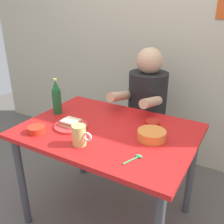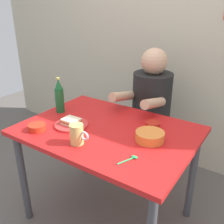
{
  "view_description": "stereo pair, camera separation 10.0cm",
  "coord_description": "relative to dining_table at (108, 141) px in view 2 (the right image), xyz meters",
  "views": [
    {
      "loc": [
        0.75,
        -1.25,
        1.49
      ],
      "look_at": [
        0.0,
        0.05,
        0.84
      ],
      "focal_mm": 40.77,
      "sensor_mm": 36.0,
      "label": 1
    },
    {
      "loc": [
        0.84,
        -1.19,
        1.49
      ],
      "look_at": [
        0.0,
        0.05,
        0.84
      ],
      "focal_mm": 40.77,
      "sensor_mm": 36.0,
      "label": 2
    }
  ],
  "objects": [
    {
      "name": "ground_plane",
      "position": [
        0.0,
        0.0,
        -0.65
      ],
      "size": [
        6.0,
        6.0,
        0.0
      ],
      "primitive_type": "plane",
      "color": "#59544F"
    },
    {
      "name": "sandwich",
      "position": [
        -0.22,
        -0.1,
        0.13
      ],
      "size": [
        0.11,
        0.09,
        0.04
      ],
      "color": "beige",
      "rests_on": "plate_orange"
    },
    {
      "name": "person_seated",
      "position": [
        0.01,
        0.62,
        0.12
      ],
      "size": [
        0.33,
        0.56,
        0.72
      ],
      "color": "black",
      "rests_on": "stool"
    },
    {
      "name": "soup_bowl_orange",
      "position": [
        0.29,
        0.02,
        0.12
      ],
      "size": [
        0.17,
        0.17,
        0.05
      ],
      "color": "orange",
      "rests_on": "dining_table"
    },
    {
      "name": "plate_orange",
      "position": [
        -0.22,
        -0.1,
        0.1
      ],
      "size": [
        0.22,
        0.22,
        0.01
      ],
      "primitive_type": "cylinder",
      "color": "red",
      "rests_on": "dining_table"
    },
    {
      "name": "spoon",
      "position": [
        0.3,
        -0.22,
        0.1
      ],
      "size": [
        0.06,
        0.12,
        0.01
      ],
      "color": "#26A559",
      "rests_on": "dining_table"
    },
    {
      "name": "sambal_bowl_red",
      "position": [
        0.23,
        0.19,
        0.11
      ],
      "size": [
        0.1,
        0.1,
        0.03
      ],
      "color": "#B21E14",
      "rests_on": "dining_table"
    },
    {
      "name": "beer_mug",
      "position": [
        -0.04,
        -0.25,
        0.15
      ],
      "size": [
        0.13,
        0.08,
        0.12
      ],
      "color": "#D1BC66",
      "rests_on": "dining_table"
    },
    {
      "name": "beer_bottle",
      "position": [
        -0.45,
        0.03,
        0.21
      ],
      "size": [
        0.06,
        0.06,
        0.26
      ],
      "color": "#19602D",
      "rests_on": "dining_table"
    },
    {
      "name": "wall_back",
      "position": [
        0.0,
        1.05,
        0.65
      ],
      "size": [
        4.4,
        0.09,
        2.6
      ],
      "color": "#BCB299",
      "rests_on": "ground"
    },
    {
      "name": "stool",
      "position": [
        0.01,
        0.63,
        -0.3
      ],
      "size": [
        0.34,
        0.34,
        0.45
      ],
      "color": "#4C4C51",
      "rests_on": "ground"
    },
    {
      "name": "sauce_bowl_chili",
      "position": [
        -0.36,
        -0.26,
        0.12
      ],
      "size": [
        0.11,
        0.11,
        0.04
      ],
      "color": "red",
      "rests_on": "dining_table"
    },
    {
      "name": "dining_table",
      "position": [
        0.0,
        0.0,
        0.0
      ],
      "size": [
        1.1,
        0.8,
        0.74
      ],
      "color": "red",
      "rests_on": "ground"
    }
  ]
}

